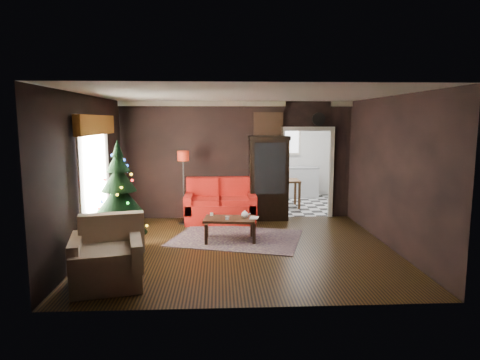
{
  "coord_description": "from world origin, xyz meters",
  "views": [
    {
      "loc": [
        -0.42,
        -7.52,
        2.35
      ],
      "look_at": [
        0.0,
        0.9,
        1.15
      ],
      "focal_mm": 31.39,
      "sensor_mm": 36.0,
      "label": 1
    }
  ],
  "objects_px": {
    "loveseat": "(220,201)",
    "teapot": "(245,215)",
    "floor_lamp": "(184,188)",
    "coffee_table": "(230,229)",
    "christmas_tree": "(119,195)",
    "wall_clock": "(319,119)",
    "curio_cabinet": "(269,180)",
    "armchair": "(106,254)",
    "kitchen_table": "(286,193)"
  },
  "relations": [
    {
      "from": "curio_cabinet",
      "to": "coffee_table",
      "type": "distance_m",
      "value": 2.16
    },
    {
      "from": "loveseat",
      "to": "wall_clock",
      "type": "distance_m",
      "value": 3.04
    },
    {
      "from": "wall_clock",
      "to": "kitchen_table",
      "type": "xyz_separation_m",
      "value": [
        -0.55,
        1.25,
        -2.0
      ]
    },
    {
      "from": "curio_cabinet",
      "to": "kitchen_table",
      "type": "distance_m",
      "value": 1.67
    },
    {
      "from": "christmas_tree",
      "to": "wall_clock",
      "type": "xyz_separation_m",
      "value": [
        4.14,
        2.57,
        1.33
      ]
    },
    {
      "from": "christmas_tree",
      "to": "kitchen_table",
      "type": "relative_size",
      "value": 2.4
    },
    {
      "from": "loveseat",
      "to": "curio_cabinet",
      "type": "bearing_deg",
      "value": 10.83
    },
    {
      "from": "loveseat",
      "to": "curio_cabinet",
      "type": "relative_size",
      "value": 0.89
    },
    {
      "from": "teapot",
      "to": "loveseat",
      "type": "bearing_deg",
      "value": 106.4
    },
    {
      "from": "floor_lamp",
      "to": "coffee_table",
      "type": "relative_size",
      "value": 1.69
    },
    {
      "from": "teapot",
      "to": "coffee_table",
      "type": "bearing_deg",
      "value": 173.83
    },
    {
      "from": "curio_cabinet",
      "to": "wall_clock",
      "type": "bearing_deg",
      "value": 8.53
    },
    {
      "from": "floor_lamp",
      "to": "wall_clock",
      "type": "height_order",
      "value": "wall_clock"
    },
    {
      "from": "floor_lamp",
      "to": "coffee_table",
      "type": "bearing_deg",
      "value": -55.56
    },
    {
      "from": "loveseat",
      "to": "teapot",
      "type": "height_order",
      "value": "loveseat"
    },
    {
      "from": "coffee_table",
      "to": "teapot",
      "type": "distance_m",
      "value": 0.42
    },
    {
      "from": "loveseat",
      "to": "floor_lamp",
      "type": "relative_size",
      "value": 1.01
    },
    {
      "from": "christmas_tree",
      "to": "wall_clock",
      "type": "height_order",
      "value": "wall_clock"
    },
    {
      "from": "armchair",
      "to": "wall_clock",
      "type": "distance_m",
      "value": 6.04
    },
    {
      "from": "coffee_table",
      "to": "kitchen_table",
      "type": "height_order",
      "value": "kitchen_table"
    },
    {
      "from": "curio_cabinet",
      "to": "floor_lamp",
      "type": "distance_m",
      "value": 2.01
    },
    {
      "from": "christmas_tree",
      "to": "teapot",
      "type": "height_order",
      "value": "christmas_tree"
    },
    {
      "from": "armchair",
      "to": "wall_clock",
      "type": "bearing_deg",
      "value": 32.64
    },
    {
      "from": "curio_cabinet",
      "to": "armchair",
      "type": "distance_m",
      "value": 4.85
    },
    {
      "from": "loveseat",
      "to": "kitchen_table",
      "type": "xyz_separation_m",
      "value": [
        1.8,
        1.65,
        -0.12
      ]
    },
    {
      "from": "coffee_table",
      "to": "wall_clock",
      "type": "bearing_deg",
      "value": 42.16
    },
    {
      "from": "armchair",
      "to": "kitchen_table",
      "type": "relative_size",
      "value": 1.36
    },
    {
      "from": "curio_cabinet",
      "to": "coffee_table",
      "type": "bearing_deg",
      "value": -118.56
    },
    {
      "from": "christmas_tree",
      "to": "armchair",
      "type": "relative_size",
      "value": 1.77
    },
    {
      "from": "kitchen_table",
      "to": "christmas_tree",
      "type": "bearing_deg",
      "value": -133.23
    },
    {
      "from": "curio_cabinet",
      "to": "christmas_tree",
      "type": "xyz_separation_m",
      "value": [
        -2.94,
        -2.39,
        0.1
      ]
    },
    {
      "from": "loveseat",
      "to": "teapot",
      "type": "relative_size",
      "value": 10.81
    },
    {
      "from": "christmas_tree",
      "to": "wall_clock",
      "type": "relative_size",
      "value": 5.63
    },
    {
      "from": "coffee_table",
      "to": "teapot",
      "type": "height_order",
      "value": "teapot"
    },
    {
      "from": "kitchen_table",
      "to": "floor_lamp",
      "type": "bearing_deg",
      "value": -146.47
    },
    {
      "from": "curio_cabinet",
      "to": "teapot",
      "type": "bearing_deg",
      "value": -110.49
    },
    {
      "from": "floor_lamp",
      "to": "christmas_tree",
      "type": "height_order",
      "value": "christmas_tree"
    },
    {
      "from": "floor_lamp",
      "to": "teapot",
      "type": "distance_m",
      "value": 2.01
    },
    {
      "from": "armchair",
      "to": "kitchen_table",
      "type": "xyz_separation_m",
      "value": [
        3.44,
        5.37,
        -0.09
      ]
    },
    {
      "from": "armchair",
      "to": "teapot",
      "type": "bearing_deg",
      "value": 31.87
    },
    {
      "from": "teapot",
      "to": "wall_clock",
      "type": "relative_size",
      "value": 0.49
    },
    {
      "from": "loveseat",
      "to": "coffee_table",
      "type": "relative_size",
      "value": 1.72
    },
    {
      "from": "curio_cabinet",
      "to": "armchair",
      "type": "height_order",
      "value": "curio_cabinet"
    },
    {
      "from": "loveseat",
      "to": "floor_lamp",
      "type": "bearing_deg",
      "value": -173.54
    },
    {
      "from": "christmas_tree",
      "to": "armchair",
      "type": "xyz_separation_m",
      "value": [
        0.15,
        -1.55,
        -0.59
      ]
    },
    {
      "from": "armchair",
      "to": "kitchen_table",
      "type": "bearing_deg",
      "value": 44.09
    },
    {
      "from": "loveseat",
      "to": "armchair",
      "type": "relative_size",
      "value": 1.67
    },
    {
      "from": "loveseat",
      "to": "armchair",
      "type": "distance_m",
      "value": 4.06
    },
    {
      "from": "curio_cabinet",
      "to": "teapot",
      "type": "distance_m",
      "value": 1.99
    },
    {
      "from": "christmas_tree",
      "to": "coffee_table",
      "type": "distance_m",
      "value": 2.21
    }
  ]
}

